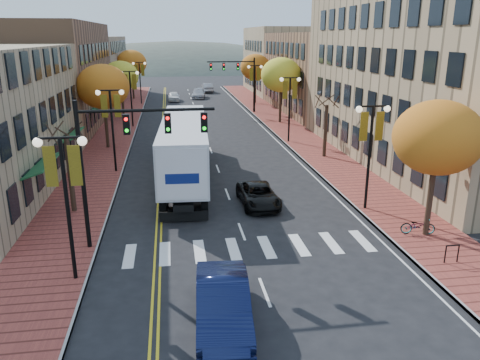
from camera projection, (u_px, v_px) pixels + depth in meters
name	position (u px, v px, depth m)	size (l,w,h in m)	color
ground	(256.00, 268.00, 20.26)	(200.00, 200.00, 0.00)	black
sidewalk_left	(118.00, 130.00, 49.68)	(4.00, 85.00, 0.15)	brown
sidewalk_right	(283.00, 125.00, 52.21)	(4.00, 85.00, 0.15)	brown
building_left_mid	(41.00, 76.00, 50.25)	(12.00, 24.00, 11.00)	brown
building_left_far	(82.00, 68.00, 74.10)	(12.00, 26.00, 9.50)	#9E8966
building_right_near	(457.00, 65.00, 35.76)	(15.00, 28.00, 15.00)	#997F5B
building_right_mid	(338.00, 73.00, 61.07)	(15.00, 24.00, 10.00)	brown
building_right_far	(295.00, 60.00, 81.71)	(15.00, 20.00, 11.00)	#9E8966
tree_left_a	(70.00, 175.00, 25.89)	(0.28, 0.28, 4.20)	#382619
tree_left_b	(103.00, 87.00, 40.06)	(4.48, 4.48, 7.21)	#382619
tree_left_c	(121.00, 76.00, 55.29)	(4.16, 4.16, 6.69)	#382619
tree_left_d	(131.00, 63.00, 72.13)	(4.61, 4.61, 7.42)	#382619
tree_right_a	(438.00, 138.00, 21.92)	(4.16, 4.16, 6.69)	#382619
tree_right_b	(325.00, 131.00, 37.87)	(0.28, 0.28, 4.20)	#382619
tree_right_c	(281.00, 75.00, 52.04)	(4.48, 4.48, 7.21)	#382619
tree_right_d	(255.00, 67.00, 67.20)	(4.35, 4.35, 7.00)	#382619
lamp_left_a	(65.00, 181.00, 17.93)	(1.96, 0.36, 6.05)	black
lamp_left_b	(112.00, 115.00, 33.05)	(1.96, 0.36, 6.05)	black
lamp_left_c	(130.00, 88.00, 50.06)	(1.96, 0.36, 6.05)	black
lamp_left_d	(140.00, 74.00, 67.06)	(1.96, 0.36, 6.05)	black
lamp_right_a	(371.00, 137.00, 25.71)	(1.96, 0.36, 6.05)	black
lamp_right_b	(290.00, 97.00, 42.72)	(1.96, 0.36, 6.05)	black
lamp_right_c	(255.00, 79.00, 59.73)	(1.96, 0.36, 6.05)	black
traffic_mast_near	(124.00, 146.00, 20.86)	(6.10, 0.35, 7.00)	black
traffic_mast_far	(239.00, 74.00, 59.25)	(6.10, 0.34, 7.00)	black
semi_truck	(185.00, 143.00, 32.14)	(3.66, 17.53, 4.35)	black
navy_sedan	(223.00, 304.00, 16.00)	(1.80, 5.16, 1.70)	black
black_suv	(258.00, 195.00, 27.62)	(2.08, 4.50, 1.25)	black
car_far_white	(174.00, 96.00, 71.64)	(1.68, 4.18, 1.42)	white
car_far_silver	(198.00, 93.00, 75.07)	(2.07, 5.09, 1.48)	#A9AAB1
car_far_oncoming	(207.00, 88.00, 82.81)	(1.67, 4.80, 1.58)	#9F9EA5
bicycle	(418.00, 226.00, 23.27)	(0.58, 1.67, 0.88)	gray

